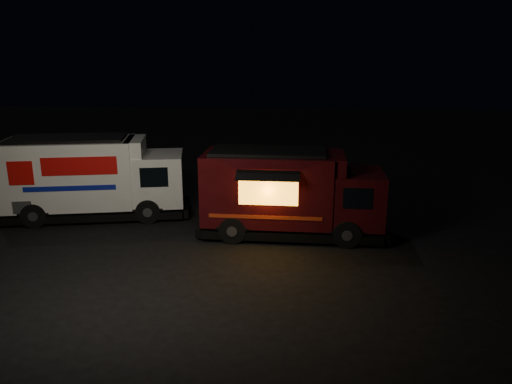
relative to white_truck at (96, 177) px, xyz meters
name	(u,v)px	position (x,y,z in m)	size (l,w,h in m)	color
ground	(207,249)	(4.60, -2.81, -1.49)	(80.00, 80.00, 0.00)	black
white_truck	(96,177)	(0.00, 0.00, 0.00)	(6.58, 2.24, 2.98)	white
red_truck	(293,193)	(7.16, -1.20, -0.07)	(6.12, 2.25, 2.85)	#36090D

